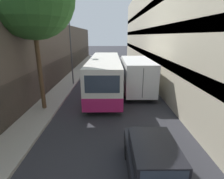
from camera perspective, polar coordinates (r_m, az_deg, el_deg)
ground_plane at (r=16.52m, az=-0.47°, el=-0.44°), size 150.00×150.00×0.00m
sidewalk_left at (r=17.14m, az=-16.22°, el=-0.21°), size 1.93×60.00×0.15m
building_left_shopfront at (r=17.25m, az=-23.70°, el=8.71°), size 2.40×60.00×6.35m
building_right_apartment at (r=16.67m, az=19.64°, el=19.02°), size 2.40×60.00×11.67m
car_hatchback at (r=6.70m, az=13.45°, el=-22.64°), size 1.77×4.25×1.51m
bus at (r=15.76m, az=-2.32°, el=4.88°), size 2.60×10.86×3.11m
box_truck at (r=16.90m, az=7.54°, el=5.50°), size 2.41×8.80×2.98m
panel_van at (r=27.94m, az=-4.81°, el=9.08°), size 1.82×4.45×1.95m
street_lamp at (r=18.22m, az=-13.55°, el=16.83°), size 0.36×0.80×7.07m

